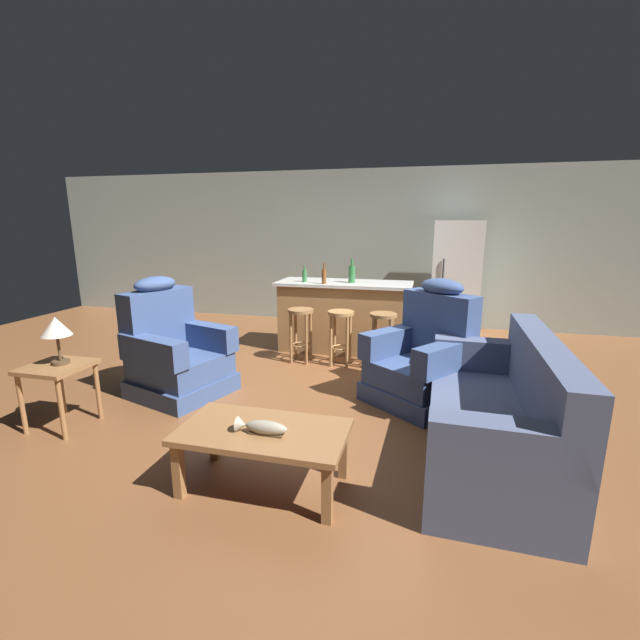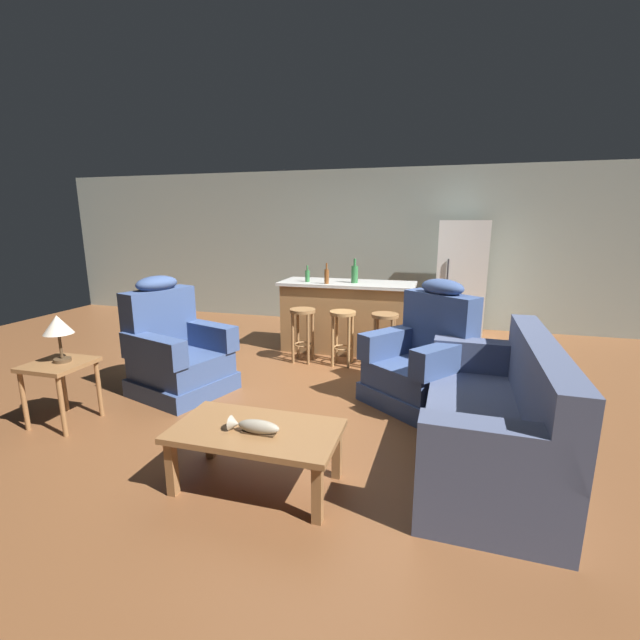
{
  "view_description": "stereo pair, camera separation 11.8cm",
  "coord_description": "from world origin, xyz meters",
  "px_view_note": "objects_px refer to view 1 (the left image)",
  "views": [
    {
      "loc": [
        1.09,
        -4.26,
        1.74
      ],
      "look_at": [
        0.03,
        -0.1,
        0.75
      ],
      "focal_mm": 24.0,
      "sensor_mm": 36.0,
      "label": 1
    },
    {
      "loc": [
        1.2,
        -4.23,
        1.74
      ],
      "look_at": [
        0.03,
        -0.1,
        0.75
      ],
      "focal_mm": 24.0,
      "sensor_mm": 36.0,
      "label": 2
    }
  ],
  "objects_px": {
    "coffee_table": "(263,437)",
    "bar_stool_middle": "(341,328)",
    "table_lamp": "(56,329)",
    "bottle_tall_green": "(324,276)",
    "couch": "(498,418)",
    "fish_figurine": "(261,427)",
    "bar_stool_right": "(383,330)",
    "recliner_near_lamp": "(175,353)",
    "bottle_short_amber": "(352,274)",
    "recliner_near_island": "(424,359)",
    "kitchen_island": "(344,316)",
    "bar_stool_left": "(301,325)",
    "refrigerator": "(455,279)",
    "bottle_wine_dark": "(304,276)",
    "end_table": "(58,376)"
  },
  "relations": [
    {
      "from": "bar_stool_middle",
      "to": "bottle_wine_dark",
      "type": "relative_size",
      "value": 3.09
    },
    {
      "from": "recliner_near_lamp",
      "to": "kitchen_island",
      "type": "height_order",
      "value": "recliner_near_lamp"
    },
    {
      "from": "couch",
      "to": "end_table",
      "type": "distance_m",
      "value": 3.58
    },
    {
      "from": "kitchen_island",
      "to": "bar_stool_middle",
      "type": "distance_m",
      "value": 0.64
    },
    {
      "from": "recliner_near_lamp",
      "to": "fish_figurine",
      "type": "bearing_deg",
      "value": -24.72
    },
    {
      "from": "fish_figurine",
      "to": "kitchen_island",
      "type": "relative_size",
      "value": 0.19
    },
    {
      "from": "end_table",
      "to": "bar_stool_left",
      "type": "xyz_separation_m",
      "value": [
        1.49,
        2.2,
        0.01
      ]
    },
    {
      "from": "coffee_table",
      "to": "fish_figurine",
      "type": "xyz_separation_m",
      "value": [
        0.01,
        -0.06,
        0.1
      ]
    },
    {
      "from": "coffee_table",
      "to": "table_lamp",
      "type": "height_order",
      "value": "table_lamp"
    },
    {
      "from": "table_lamp",
      "to": "bottle_tall_green",
      "type": "xyz_separation_m",
      "value": [
        1.67,
        2.57,
        0.18
      ]
    },
    {
      "from": "bar_stool_right",
      "to": "recliner_near_island",
      "type": "bearing_deg",
      "value": -59.83
    },
    {
      "from": "end_table",
      "to": "bar_stool_right",
      "type": "relative_size",
      "value": 0.82
    },
    {
      "from": "bar_stool_left",
      "to": "bar_stool_right",
      "type": "xyz_separation_m",
      "value": [
        1.02,
        0.0,
        0.0
      ]
    },
    {
      "from": "kitchen_island",
      "to": "fish_figurine",
      "type": "bearing_deg",
      "value": -88.11
    },
    {
      "from": "coffee_table",
      "to": "bar_stool_left",
      "type": "height_order",
      "value": "bar_stool_left"
    },
    {
      "from": "bar_stool_middle",
      "to": "bar_stool_right",
      "type": "bearing_deg",
      "value": 0.0
    },
    {
      "from": "fish_figurine",
      "to": "bar_stool_right",
      "type": "relative_size",
      "value": 0.5
    },
    {
      "from": "fish_figurine",
      "to": "bar_stool_right",
      "type": "distance_m",
      "value": 2.7
    },
    {
      "from": "coffee_table",
      "to": "refrigerator",
      "type": "distance_m",
      "value": 4.67
    },
    {
      "from": "fish_figurine",
      "to": "refrigerator",
      "type": "height_order",
      "value": "refrigerator"
    },
    {
      "from": "recliner_near_lamp",
      "to": "bottle_wine_dark",
      "type": "distance_m",
      "value": 2.08
    },
    {
      "from": "recliner_near_lamp",
      "to": "bar_stool_right",
      "type": "relative_size",
      "value": 1.76
    },
    {
      "from": "couch",
      "to": "coffee_table",
      "type": "bearing_deg",
      "value": 26.85
    },
    {
      "from": "bar_stool_right",
      "to": "end_table",
      "type": "bearing_deg",
      "value": -138.76
    },
    {
      "from": "table_lamp",
      "to": "kitchen_island",
      "type": "xyz_separation_m",
      "value": [
        1.9,
        2.81,
        -0.39
      ]
    },
    {
      "from": "refrigerator",
      "to": "recliner_near_lamp",
      "type": "bearing_deg",
      "value": -132.77
    },
    {
      "from": "couch",
      "to": "table_lamp",
      "type": "bearing_deg",
      "value": 6.63
    },
    {
      "from": "bar_stool_middle",
      "to": "bar_stool_left",
      "type": "bearing_deg",
      "value": 180.0
    },
    {
      "from": "fish_figurine",
      "to": "bottle_short_amber",
      "type": "relative_size",
      "value": 1.07
    },
    {
      "from": "refrigerator",
      "to": "bottle_short_amber",
      "type": "relative_size",
      "value": 5.53
    },
    {
      "from": "recliner_near_lamp",
      "to": "refrigerator",
      "type": "height_order",
      "value": "refrigerator"
    },
    {
      "from": "couch",
      "to": "recliner_near_island",
      "type": "relative_size",
      "value": 1.6
    },
    {
      "from": "recliner_near_lamp",
      "to": "bar_stool_left",
      "type": "bearing_deg",
      "value": 70.77
    },
    {
      "from": "bar_stool_middle",
      "to": "recliner_near_island",
      "type": "bearing_deg",
      "value": -40.23
    },
    {
      "from": "coffee_table",
      "to": "fish_figurine",
      "type": "relative_size",
      "value": 3.24
    },
    {
      "from": "bar_stool_middle",
      "to": "bar_stool_right",
      "type": "relative_size",
      "value": 1.0
    },
    {
      "from": "coffee_table",
      "to": "bar_stool_left",
      "type": "relative_size",
      "value": 1.62
    },
    {
      "from": "coffee_table",
      "to": "bar_stool_middle",
      "type": "height_order",
      "value": "bar_stool_middle"
    },
    {
      "from": "recliner_near_island",
      "to": "refrigerator",
      "type": "height_order",
      "value": "refrigerator"
    },
    {
      "from": "bar_stool_left",
      "to": "couch",
      "type": "bearing_deg",
      "value": -42.05
    },
    {
      "from": "recliner_near_lamp",
      "to": "bottle_wine_dark",
      "type": "bearing_deg",
      "value": 81.77
    },
    {
      "from": "bar_stool_left",
      "to": "bottle_short_amber",
      "type": "relative_size",
      "value": 2.14
    },
    {
      "from": "couch",
      "to": "bar_stool_middle",
      "type": "bearing_deg",
      "value": -48.48
    },
    {
      "from": "fish_figurine",
      "to": "bottle_wine_dark",
      "type": "distance_m",
      "value": 3.27
    },
    {
      "from": "bottle_tall_green",
      "to": "recliner_near_lamp",
      "type": "bearing_deg",
      "value": -124.82
    },
    {
      "from": "bottle_short_amber",
      "to": "table_lamp",
      "type": "bearing_deg",
      "value": -126.01
    },
    {
      "from": "bar_stool_left",
      "to": "refrigerator",
      "type": "xyz_separation_m",
      "value": [
        1.92,
        1.83,
        0.41
      ]
    },
    {
      "from": "recliner_near_island",
      "to": "kitchen_island",
      "type": "bearing_deg",
      "value": -106.42
    },
    {
      "from": "bar_stool_middle",
      "to": "refrigerator",
      "type": "height_order",
      "value": "refrigerator"
    },
    {
      "from": "coffee_table",
      "to": "recliner_near_island",
      "type": "bearing_deg",
      "value": 60.29
    }
  ]
}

